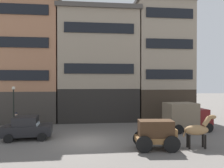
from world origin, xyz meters
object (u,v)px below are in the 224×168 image
Objects in this scene: sedan_dark at (27,128)px; streetlamp_curbside at (14,101)px; delivery_truck_near at (186,116)px; cargo_wagon at (156,133)px; draft_horse at (198,130)px; pedestrian_officer at (16,121)px.

sedan_dark is 0.93× the size of streetlamp_curbside.
delivery_truck_near is 16.86m from streetlamp_curbside.
draft_horse is at bearing -0.07° from cargo_wagon.
streetlamp_curbside reaches higher than cargo_wagon.
pedestrian_officer is (-15.61, 1.08, -0.44)m from delivery_truck_near.
cargo_wagon is 10.08m from sedan_dark.
draft_horse reaches higher than pedestrian_officer.
delivery_truck_near is (4.46, 4.81, 0.28)m from cargo_wagon.
sedan_dark reaches higher than pedestrian_officer.
delivery_truck_near is (1.51, 4.82, 0.15)m from draft_horse.
streetlamp_curbside reaches higher than pedestrian_officer.
pedestrian_officer is (-11.15, 5.90, -0.17)m from cargo_wagon.
sedan_dark is at bearing -174.41° from delivery_truck_near.
delivery_truck_near reaches higher than draft_horse.
cargo_wagon is at bearing -32.97° from streetlamp_curbside.
draft_horse is 0.52× the size of delivery_truck_near.
cargo_wagon is 0.67× the size of delivery_truck_near.
streetlamp_curbside is at bearing 115.62° from pedestrian_officer.
delivery_truck_near is 2.50× the size of pedestrian_officer.
draft_horse is 5.05m from delivery_truck_near.
delivery_truck_near reaches higher than pedestrian_officer.
pedestrian_officer is 0.44× the size of streetlamp_curbside.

